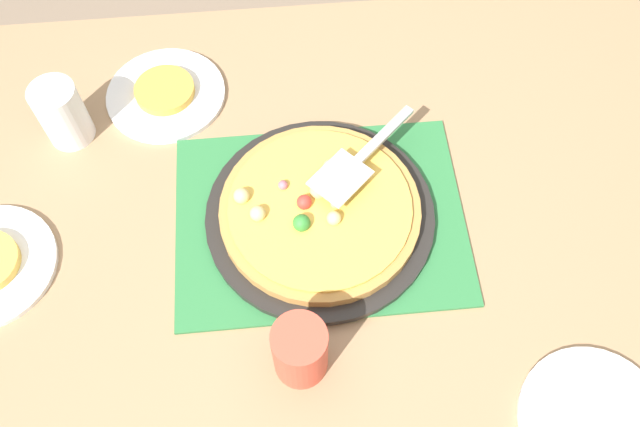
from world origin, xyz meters
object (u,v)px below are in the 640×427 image
object	(u,v)px
served_slice_right	(165,90)
plate_side	(595,422)
cup_near	(300,351)
pizza_server	(359,159)
pizza	(319,209)
plate_far_right	(166,95)
pizza_pan	(320,216)
cup_far	(62,113)

from	to	relation	value
served_slice_right	plate_side	bearing A→B (deg)	-46.49
cup_near	pizza_server	distance (m)	0.33
pizza	plate_far_right	bearing A→B (deg)	132.20
served_slice_right	cup_near	size ratio (longest dim) A/B	0.92
plate_far_right	pizza	bearing A→B (deg)	-47.80
pizza	cup_near	xyz separation A→B (m)	(-0.05, -0.24, 0.03)
pizza_pan	cup_far	size ratio (longest dim) A/B	3.17
plate_side	cup_near	size ratio (longest dim) A/B	1.83
plate_side	pizza	bearing A→B (deg)	134.49
cup_far	pizza_server	distance (m)	0.52
pizza	cup_far	world-z (taller)	cup_far
plate_far_right	pizza_server	distance (m)	0.40
served_slice_right	cup_far	world-z (taller)	cup_far
pizza_pan	cup_far	bearing A→B (deg)	153.15
pizza_server	plate_far_right	bearing A→B (deg)	146.50
served_slice_right	cup_far	distance (m)	0.19
pizza_pan	cup_far	xyz separation A→B (m)	(-0.43, 0.22, 0.05)
plate_side	cup_near	world-z (taller)	cup_near
pizza_pan	cup_near	bearing A→B (deg)	-101.92
pizza_pan	plate_side	distance (m)	0.52
cup_far	pizza_server	bearing A→B (deg)	-16.64
pizza_pan	pizza	size ratio (longest dim) A/B	1.15
cup_near	pizza_server	bearing A→B (deg)	68.51
pizza_pan	pizza	xyz separation A→B (m)	(-0.00, 0.00, 0.02)
served_slice_right	pizza_pan	bearing A→B (deg)	-47.69
pizza	cup_near	size ratio (longest dim) A/B	2.75
plate_side	served_slice_right	bearing A→B (deg)	133.51
pizza_pan	plate_far_right	bearing A→B (deg)	132.31
cup_near	cup_far	bearing A→B (deg)	129.41
cup_near	served_slice_right	bearing A→B (deg)	111.70
cup_near	pizza_server	size ratio (longest dim) A/B	0.61
pizza_pan	pizza_server	world-z (taller)	pizza_server
served_slice_right	pizza_server	size ratio (longest dim) A/B	0.56
cup_far	cup_near	bearing A→B (deg)	-50.59
pizza	served_slice_right	bearing A→B (deg)	132.20
pizza_pan	plate_far_right	world-z (taller)	pizza_pan
plate_far_right	cup_far	size ratio (longest dim) A/B	1.83
plate_far_right	cup_far	distance (m)	0.19
cup_far	pizza_server	world-z (taller)	cup_far
plate_far_right	cup_near	size ratio (longest dim) A/B	1.83
served_slice_right	cup_far	bearing A→B (deg)	-156.82
pizza	cup_far	size ratio (longest dim) A/B	2.75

